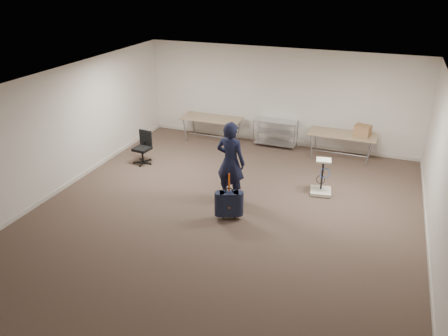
% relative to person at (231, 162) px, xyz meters
% --- Properties ---
extents(ground, '(9.00, 9.00, 0.00)m').
position_rel_person_xyz_m(ground, '(0.12, -0.71, -0.92)').
color(ground, '#423128').
rests_on(ground, ground).
extents(room_shell, '(8.00, 9.00, 9.00)m').
position_rel_person_xyz_m(room_shell, '(0.12, 0.67, -0.87)').
color(room_shell, silver).
rests_on(room_shell, ground).
extents(folding_table_left, '(1.80, 0.75, 0.73)m').
position_rel_person_xyz_m(folding_table_left, '(-1.78, 3.24, -0.24)').
color(folding_table_left, '#917A59').
rests_on(folding_table_left, ground).
extents(folding_table_right, '(1.80, 0.75, 0.73)m').
position_rel_person_xyz_m(folding_table_right, '(2.02, 3.24, -0.24)').
color(folding_table_right, '#917A59').
rests_on(folding_table_right, ground).
extents(wire_shelf, '(1.22, 0.47, 0.80)m').
position_rel_person_xyz_m(wire_shelf, '(0.12, 3.49, -0.48)').
color(wire_shelf, silver).
rests_on(wire_shelf, ground).
extents(person, '(0.72, 0.52, 1.84)m').
position_rel_person_xyz_m(person, '(0.00, 0.00, 0.00)').
color(person, black).
rests_on(person, ground).
extents(suitcase, '(0.44, 0.35, 1.05)m').
position_rel_person_xyz_m(suitcase, '(0.27, -0.82, -0.56)').
color(suitcase, '#161832').
rests_on(suitcase, ground).
extents(office_chair, '(0.53, 0.53, 0.88)m').
position_rel_person_xyz_m(office_chair, '(-2.87, 1.07, -0.66)').
color(office_chair, black).
rests_on(office_chair, ground).
extents(equipment_cart, '(0.53, 0.53, 0.86)m').
position_rel_person_xyz_m(equipment_cart, '(1.87, 1.00, -0.70)').
color(equipment_cart, beige).
rests_on(equipment_cart, ground).
extents(cardboard_box, '(0.46, 0.39, 0.30)m').
position_rel_person_xyz_m(cardboard_box, '(2.53, 3.24, -0.04)').
color(cardboard_box, '#A2684B').
rests_on(cardboard_box, folding_table_right).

